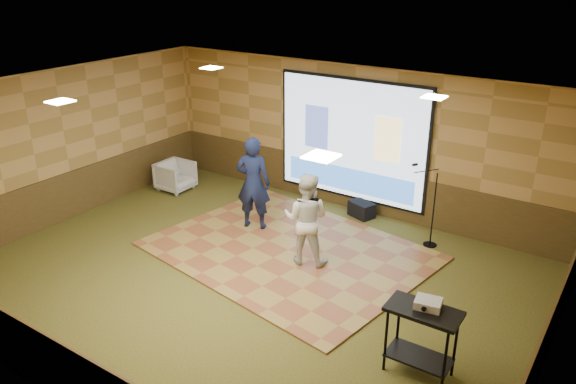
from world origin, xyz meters
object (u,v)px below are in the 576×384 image
Objects in this scene: player_left at (253,183)px; mic_stand at (429,220)px; duffel_bag at (362,209)px; projector at (428,303)px; projector_screen at (351,141)px; av_table at (422,329)px; player_right at (306,219)px; banquet_chair at (176,176)px; dance_floor at (289,250)px.

player_left is 1.19× the size of mic_stand.
player_left is 2.36m from duffel_bag.
projector_screen is at bearing 118.41° from projector.
av_table is (3.18, -4.06, -0.81)m from projector_screen.
projector is at bearing 75.68° from av_table.
player_right is 2.39m from mic_stand.
mic_stand reaches higher than banquet_chair.
mic_stand is at bearing -18.24° from projector_screen.
projector is 0.21× the size of mic_stand.
projector_screen is 1.41m from duffel_bag.
projector is at bearing -61.49° from mic_stand.
player_right is at bearing -88.16° from duffel_bag.
duffel_bag is (-2.75, 3.83, -0.51)m from av_table.
mic_stand is (1.97, 1.65, 0.48)m from dance_floor.
player_left is at bearing -38.23° from player_right.
projector is at bearing -53.58° from duffel_bag.
player_right is 4.44m from banquet_chair.
banquet_chair is (-5.75, -0.64, -0.16)m from mic_stand.
banquet_chair is at bearing 158.23° from av_table.
projector is at bearing 133.85° from player_right.
projector_screen is 2.73m from dance_floor.
player_left reaches higher than av_table.
projector_screen reaches higher than duffel_bag.
player_left reaches higher than banquet_chair.
av_table is 1.30× the size of banquet_chair.
player_right is 1.70× the size of av_table.
banquet_chair is 4.31m from duffel_bag.
mic_stand is 5.78m from banquet_chair.
player_right reaches higher than dance_floor.
player_left is at bearing 152.84° from av_table.
av_table is at bearing -51.95° from projector_screen.
player_left is 1.92× the size of av_table.
banquet_chair is at bearing 164.95° from dance_floor.
dance_floor is 2.62m from mic_stand.
banquet_chair is at bearing -32.30° from player_left.
mic_stand is at bearing -15.15° from duffel_bag.
dance_floor is 2.56× the size of player_left.
player_left is at bearing 158.68° from dance_floor.
projector_screen is 2.62m from player_right.
projector is 0.63× the size of duffel_bag.
projector_screen is 2.06× the size of player_right.
av_table is (3.15, -1.75, 0.64)m from dance_floor.
mic_stand reaches higher than dance_floor.
player_left reaches higher than duffel_bag.
mic_stand is at bearing -146.40° from player_right.
banquet_chair is (-4.25, 1.19, -0.51)m from player_right.
projector_screen is at bearing 128.05° from av_table.
duffel_bag is at bearing -76.40° from banquet_chair.
duffel_bag is (-2.77, 3.75, -0.85)m from projector.
projector_screen is 3.50× the size of av_table.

